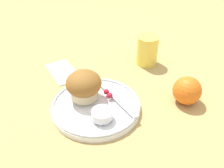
{
  "coord_description": "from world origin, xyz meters",
  "views": [
    {
      "loc": [
        0.42,
        -0.21,
        0.42
      ],
      "look_at": [
        -0.01,
        0.04,
        0.06
      ],
      "focal_mm": 40.0,
      "sensor_mm": 36.0,
      "label": 1
    }
  ],
  "objects": [
    {
      "name": "plate",
      "position": [
        -0.0,
        -0.01,
        0.01
      ],
      "size": [
        0.22,
        0.22,
        0.02
      ],
      "color": "white",
      "rests_on": "ground_plane"
    },
    {
      "name": "orange_fruit",
      "position": [
        0.09,
        0.2,
        0.04
      ],
      "size": [
        0.07,
        0.07,
        0.07
      ],
      "color": "orange",
      "rests_on": "ground_plane"
    },
    {
      "name": "cream_ramekin",
      "position": [
        0.05,
        -0.02,
        0.03
      ],
      "size": [
        0.05,
        0.05,
        0.02
      ],
      "color": "silver",
      "rests_on": "plate"
    },
    {
      "name": "berry_pair",
      "position": [
        -0.01,
        0.03,
        0.03
      ],
      "size": [
        0.03,
        0.01,
        0.01
      ],
      "color": "#B7192D",
      "rests_on": "plate"
    },
    {
      "name": "muffin",
      "position": [
        -0.04,
        -0.02,
        0.06
      ],
      "size": [
        0.09,
        0.09,
        0.07
      ],
      "color": "beige",
      "rests_on": "plate"
    },
    {
      "name": "butter_knife",
      "position": [
        0.0,
        0.05,
        0.02
      ],
      "size": [
        0.19,
        0.02,
        0.0
      ],
      "rotation": [
        0.0,
        0.0,
        0.04
      ],
      "color": "silver",
      "rests_on": "plate"
    },
    {
      "name": "ground_plane",
      "position": [
        0.0,
        0.0,
        0.0
      ],
      "size": [
        3.0,
        3.0,
        0.0
      ],
      "primitive_type": "plane",
      "color": "tan"
    },
    {
      "name": "folded_napkin",
      "position": [
        -0.2,
        -0.02,
        0.0
      ],
      "size": [
        0.13,
        0.07,
        0.01
      ],
      "color": "white",
      "rests_on": "ground_plane"
    },
    {
      "name": "juice_glass",
      "position": [
        -0.11,
        0.23,
        0.05
      ],
      "size": [
        0.07,
        0.07,
        0.09
      ],
      "color": "#EAD14C",
      "rests_on": "ground_plane"
    }
  ]
}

